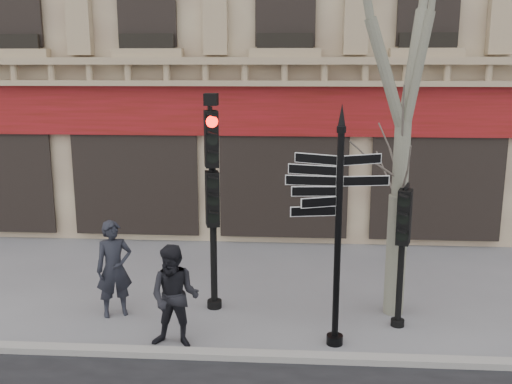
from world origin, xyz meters
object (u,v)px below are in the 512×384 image
pedestrian_a (114,269)px  fingerpost (340,187)px  traffic_signal_main (212,176)px  pedestrian_b (175,297)px  traffic_signal_secondary (403,232)px

pedestrian_a → fingerpost: bearing=-39.1°
traffic_signal_main → pedestrian_a: bearing=179.5°
fingerpost → pedestrian_b: bearing=-174.5°
fingerpost → pedestrian_a: bearing=167.7°
traffic_signal_main → fingerpost: bearing=-45.4°
fingerpost → traffic_signal_main: 2.68m
fingerpost → pedestrian_a: (-4.15, 0.92, -1.85)m
traffic_signal_secondary → pedestrian_b: 4.19m
fingerpost → traffic_signal_secondary: bearing=33.3°
traffic_signal_main → pedestrian_a: traffic_signal_main is taller
pedestrian_a → traffic_signal_secondary: bearing=-27.9°
traffic_signal_secondary → pedestrian_b: bearing=-147.1°
pedestrian_a → pedestrian_b: (1.41, -1.18, -0.04)m
traffic_signal_main → pedestrian_b: size_ratio=2.34×
traffic_signal_main → traffic_signal_secondary: 3.66m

